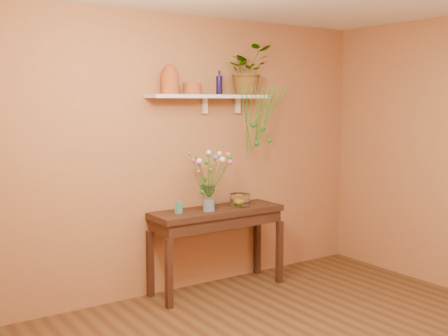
% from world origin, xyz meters
% --- Properties ---
extents(room, '(4.04, 4.04, 2.70)m').
position_xyz_m(room, '(0.00, 0.00, 1.35)').
color(room, brown).
rests_on(room, ground).
extents(sideboard, '(1.35, 0.43, 0.82)m').
position_xyz_m(sideboard, '(0.06, 1.76, 0.70)').
color(sideboard, '#3B2518').
rests_on(sideboard, ground).
extents(wall_shelf, '(1.30, 0.24, 0.19)m').
position_xyz_m(wall_shelf, '(0.06, 1.87, 1.92)').
color(wall_shelf, white).
rests_on(wall_shelf, room).
extents(terracotta_jug, '(0.20, 0.20, 0.28)m').
position_xyz_m(terracotta_jug, '(-0.40, 1.85, 2.07)').
color(terracotta_jug, '#9D4326').
rests_on(terracotta_jug, wall_shelf).
extents(terracotta_pot, '(0.20, 0.20, 0.11)m').
position_xyz_m(terracotta_pot, '(-0.16, 1.85, 1.99)').
color(terracotta_pot, '#9D4326').
rests_on(terracotta_pot, wall_shelf).
extents(blue_bottle, '(0.08, 0.08, 0.23)m').
position_xyz_m(blue_bottle, '(0.14, 1.84, 2.03)').
color(blue_bottle, '#100A39').
rests_on(blue_bottle, wall_shelf).
extents(spider_plant, '(0.49, 0.44, 0.50)m').
position_xyz_m(spider_plant, '(0.50, 1.87, 2.19)').
color(spider_plant, '#1C6D19').
rests_on(spider_plant, wall_shelf).
extents(plant_fronds, '(0.56, 0.34, 0.72)m').
position_xyz_m(plant_fronds, '(0.55, 1.70, 1.64)').
color(plant_fronds, '#1C6D19').
rests_on(plant_fronds, wall_shelf).
extents(glass_vase, '(0.12, 0.12, 0.25)m').
position_xyz_m(glass_vase, '(-0.07, 1.71, 0.93)').
color(glass_vase, white).
rests_on(glass_vase, sideboard).
extents(bouquet, '(0.40, 0.40, 0.47)m').
position_xyz_m(bouquet, '(-0.05, 1.71, 1.25)').
color(bouquet, '#386B28').
rests_on(bouquet, glass_vase).
extents(glass_bowl, '(0.21, 0.21, 0.12)m').
position_xyz_m(glass_bowl, '(0.34, 1.76, 0.88)').
color(glass_bowl, white).
rests_on(glass_bowl, sideboard).
extents(lemon, '(0.08, 0.08, 0.08)m').
position_xyz_m(lemon, '(0.33, 1.77, 0.86)').
color(lemon, yellow).
rests_on(lemon, glass_bowl).
extents(carton, '(0.07, 0.06, 0.12)m').
position_xyz_m(carton, '(-0.37, 1.77, 0.88)').
color(carton, teal).
rests_on(carton, sideboard).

